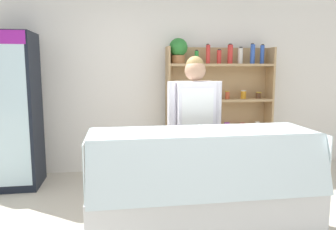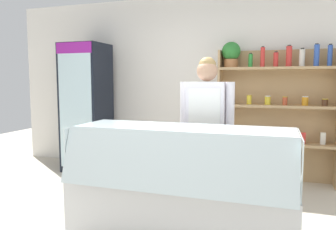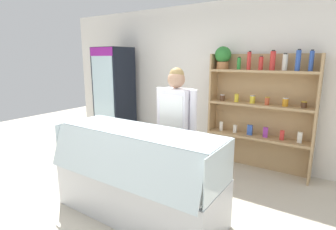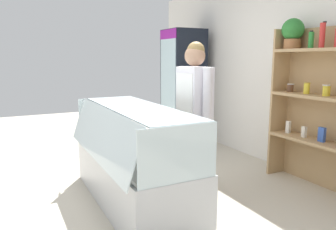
{
  "view_description": "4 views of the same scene",
  "coord_description": "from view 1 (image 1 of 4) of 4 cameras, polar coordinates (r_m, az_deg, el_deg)",
  "views": [
    {
      "loc": [
        -0.56,
        -2.58,
        1.54
      ],
      "look_at": [
        -0.03,
        0.83,
        1.04
      ],
      "focal_mm": 35.0,
      "sensor_mm": 36.0,
      "label": 1
    },
    {
      "loc": [
        0.94,
        -2.65,
        1.41
      ],
      "look_at": [
        -0.12,
        0.52,
        1.06
      ],
      "focal_mm": 35.0,
      "sensor_mm": 36.0,
      "label": 2
    },
    {
      "loc": [
        1.94,
        -2.01,
        1.77
      ],
      "look_at": [
        0.18,
        0.66,
        1.08
      ],
      "focal_mm": 28.0,
      "sensor_mm": 36.0,
      "label": 3
    },
    {
      "loc": [
        3.21,
        -1.07,
        1.5
      ],
      "look_at": [
        0.12,
        0.5,
        0.89
      ],
      "focal_mm": 35.0,
      "sensor_mm": 36.0,
      "label": 4
    }
  ],
  "objects": [
    {
      "name": "deli_display_case",
      "position": [
        3.01,
        5.87,
        -15.89
      ],
      "size": [
        1.96,
        0.78,
        1.01
      ],
      "color": "silver",
      "rests_on": "ground"
    },
    {
      "name": "drinks_fridge",
      "position": [
        4.63,
        -25.59,
        0.6
      ],
      "size": [
        0.64,
        0.62,
        1.98
      ],
      "color": "black",
      "rests_on": "ground"
    },
    {
      "name": "shop_clerk",
      "position": [
        3.47,
        4.66,
        -1.11
      ],
      "size": [
        0.58,
        0.25,
        1.66
      ],
      "color": "#4C4233",
      "rests_on": "ground"
    },
    {
      "name": "back_wall",
      "position": [
        4.96,
        -2.31,
        6.01
      ],
      "size": [
        6.8,
        0.1,
        2.7
      ],
      "primitive_type": "cube",
      "color": "white",
      "rests_on": "ground"
    },
    {
      "name": "shelving_unit",
      "position": [
        4.92,
        8.04,
        3.13
      ],
      "size": [
        1.58,
        0.29,
        1.96
      ],
      "color": "tan",
      "rests_on": "ground"
    }
  ]
}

